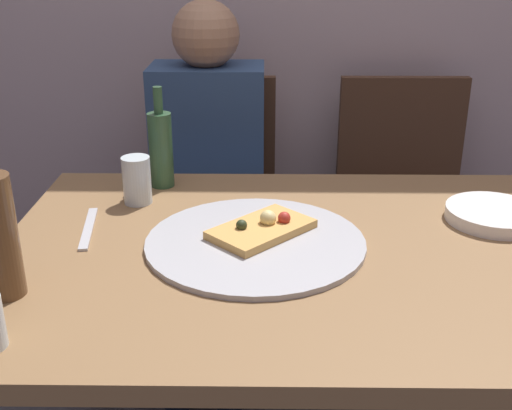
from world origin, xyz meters
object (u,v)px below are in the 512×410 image
tumbler_near (137,180)px  table_knife (88,228)px  pizza_slice_last (262,228)px  chair_left (212,194)px  chair_right (403,195)px  guest_in_sweater (207,174)px  plate_stack (494,215)px  pizza_tray (255,242)px  beer_bottle (161,148)px  dining_table (315,282)px

tumbler_near → table_knife: (-0.08, -0.16, -0.06)m
table_knife → pizza_slice_last: bearing=76.2°
pizza_slice_last → chair_left: chair_left is taller
chair_right → guest_in_sweater: size_ratio=0.77×
plate_stack → chair_right: 0.75m
pizza_slice_last → chair_right: bearing=59.0°
pizza_tray → tumbler_near: 0.38m
beer_bottle → chair_left: size_ratio=0.29×
pizza_slice_last → dining_table: bearing=-21.8°
guest_in_sweater → table_knife: bearing=71.2°
beer_bottle → guest_in_sweater: (0.09, 0.34, -0.19)m
pizza_slice_last → chair_right: size_ratio=0.28×
beer_bottle → plate_stack: size_ratio=1.19×
pizza_slice_last → plate_stack: bearing=10.4°
pizza_tray → chair_left: size_ratio=0.52×
pizza_tray → tumbler_near: tumbler_near is taller
dining_table → pizza_slice_last: bearing=158.2°
pizza_tray → chair_left: bearing=101.0°
dining_table → tumbler_near: size_ratio=11.50×
chair_right → beer_bottle: bearing=33.3°
chair_right → plate_stack: bearing=93.7°
table_knife → chair_left: bearing=156.4°
pizza_slice_last → chair_right: chair_right is taller
chair_right → guest_in_sweater: (-0.66, -0.15, 0.13)m
tumbler_near → chair_right: size_ratio=0.13×
dining_table → chair_right: bearing=66.4°
tumbler_near → plate_stack: bearing=-6.8°
pizza_tray → plate_stack: size_ratio=2.12×
tumbler_near → chair_right: 1.04m
pizza_slice_last → plate_stack: size_ratio=1.13×
plate_stack → beer_bottle: bearing=164.7°
table_knife → guest_in_sweater: (0.21, 0.62, -0.09)m
tumbler_near → guest_in_sweater: size_ratio=0.10×
beer_bottle → table_knife: 0.32m
pizza_slice_last → guest_in_sweater: size_ratio=0.21×
table_knife → guest_in_sweater: guest_in_sweater is taller
pizza_slice_last → plate_stack: 0.54m
tumbler_near → guest_in_sweater: bearing=74.4°
dining_table → pizza_tray: 0.16m
guest_in_sweater → pizza_tray: bearing=103.3°
beer_bottle → chair_right: beer_bottle is taller
tumbler_near → table_knife: bearing=-117.2°
pizza_tray → guest_in_sweater: bearing=103.3°
plate_stack → chair_left: size_ratio=0.24×
dining_table → guest_in_sweater: 0.76m
tumbler_near → table_knife: size_ratio=0.53×
beer_bottle → chair_left: 0.59m
beer_bottle → plate_stack: bearing=-15.3°
beer_bottle → chair_right: (0.75, 0.49, -0.32)m
chair_right → table_knife: bearing=41.4°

